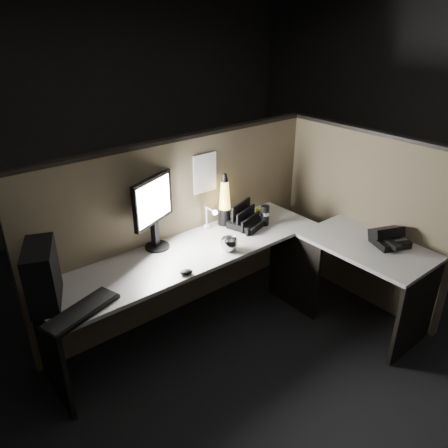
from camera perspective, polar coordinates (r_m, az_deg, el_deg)
floor at (r=3.49m, az=4.05°, el=-17.12°), size 6.00×6.00×0.00m
room_shell at (r=2.66m, az=5.15°, el=9.27°), size 6.00×6.00×6.00m
partition_back at (r=3.66m, az=-5.52°, el=-0.59°), size 2.66×0.06×1.50m
partition_right at (r=4.01m, az=17.46°, el=0.70°), size 0.06×1.66×1.50m
desk at (r=3.38m, az=3.67°, el=-6.29°), size 2.60×1.60×0.73m
pc_tower at (r=2.92m, az=-22.64°, el=-6.19°), size 0.30×0.41×0.39m
monitor at (r=3.30m, az=-9.21°, el=2.30°), size 0.42×0.22×0.57m
keyboard at (r=2.84m, az=-18.20°, el=-10.85°), size 0.53×0.31×0.02m
mouse at (r=3.07m, az=-4.94°, el=-6.28°), size 0.11×0.10×0.04m
clip_lamp at (r=3.61m, az=-1.77°, el=0.90°), size 0.04×0.16×0.21m
organizer at (r=3.73m, az=2.95°, el=0.48°), size 0.34×0.32×0.21m
lava_lamp at (r=3.70m, az=0.08°, el=2.68°), size 0.12×0.12×0.45m
travel_mug at (r=3.74m, az=5.35°, el=1.13°), size 0.08×0.08×0.17m
steel_mug at (r=3.33m, az=0.65°, el=-2.68°), size 0.16×0.16×0.10m
figurine at (r=3.94m, az=4.55°, el=1.83°), size 0.05×0.05×0.05m
pinned_paper at (r=3.58m, az=-2.50°, el=6.63°), size 0.23×0.00×0.33m
desk_phone at (r=3.65m, az=20.70°, el=-1.70°), size 0.31×0.31×0.15m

